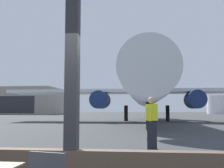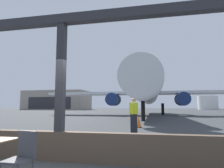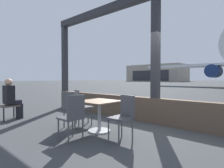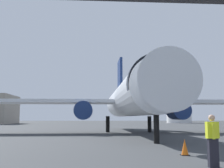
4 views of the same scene
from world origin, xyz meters
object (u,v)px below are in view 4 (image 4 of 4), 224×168
at_px(traffic_cone, 185,148).
at_px(fuel_storage_tank, 179,114).
at_px(ground_crew_worker, 213,140).
at_px(airplane, 132,98).

bearing_deg(traffic_cone, fuel_storage_tank, 72.98).
height_order(ground_crew_worker, fuel_storage_tank, fuel_storage_tank).
distance_m(traffic_cone, fuel_storage_tank, 78.22).
distance_m(ground_crew_worker, fuel_storage_tank, 81.09).
bearing_deg(fuel_storage_tank, ground_crew_worker, -106.42).
distance_m(airplane, traffic_cone, 17.43).
xyz_separation_m(ground_crew_worker, fuel_storage_tank, (22.91, 77.76, 1.90)).
relative_size(traffic_cone, fuel_storage_tank, 0.09).
bearing_deg(fuel_storage_tank, airplane, -111.64).
bearing_deg(ground_crew_worker, airplane, 89.88).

